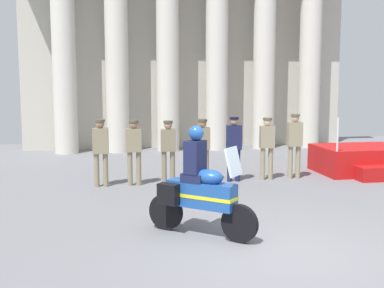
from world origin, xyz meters
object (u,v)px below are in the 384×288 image
officer_in_row_0 (101,147)px  officer_in_row_1 (134,147)px  reviewing_stand (361,160)px  officer_in_row_4 (234,144)px  officer_in_row_2 (168,147)px  officer_in_row_6 (295,141)px  officer_in_row_5 (267,143)px  officer_in_row_3 (202,145)px  motorcycle_with_rider (198,190)px

officer_in_row_0 → officer_in_row_1: officer_in_row_0 is taller
reviewing_stand → officer_in_row_1: bearing=-175.5°
reviewing_stand → officer_in_row_4: (-3.89, -0.47, 0.63)m
officer_in_row_2 → officer_in_row_6: officer_in_row_6 is taller
officer_in_row_5 → reviewing_stand: bearing=-167.3°
officer_in_row_1 → officer_in_row_4: size_ratio=0.98×
officer_in_row_0 → reviewing_stand: bearing=-171.3°
reviewing_stand → officer_in_row_3: size_ratio=1.45×
officer_in_row_5 → officer_in_row_4: bearing=8.2°
officer_in_row_4 → officer_in_row_3: bearing=4.6°
officer_in_row_2 → officer_in_row_6: (3.44, 0.06, 0.07)m
officer_in_row_4 → officer_in_row_6: (1.71, 0.08, 0.03)m
officer_in_row_6 → motorcycle_with_rider: 5.64m
officer_in_row_2 → motorcycle_with_rider: motorcycle_with_rider is taller
reviewing_stand → officer_in_row_3: (-4.74, -0.47, 0.61)m
officer_in_row_4 → motorcycle_with_rider: 4.68m
reviewing_stand → officer_in_row_5: 3.06m
reviewing_stand → officer_in_row_4: size_ratio=1.42×
officer_in_row_0 → officer_in_row_3: officer_in_row_0 is taller
officer_in_row_3 → motorcycle_with_rider: size_ratio=0.87×
officer_in_row_0 → officer_in_row_1: size_ratio=1.02×
officer_in_row_0 → officer_in_row_5: (4.35, 0.10, -0.01)m
reviewing_stand → officer_in_row_0: bearing=-176.0°
reviewing_stand → motorcycle_with_rider: size_ratio=1.27×
reviewing_stand → officer_in_row_5: same height
officer_in_row_1 → motorcycle_with_rider: motorcycle_with_rider is taller
officer_in_row_4 → motorcycle_with_rider: bearing=71.9°
officer_in_row_4 → officer_in_row_5: bearing=-171.8°
reviewing_stand → officer_in_row_6: (-2.18, -0.39, 0.66)m
officer_in_row_0 → officer_in_row_2: size_ratio=1.04×
officer_in_row_1 → officer_in_row_3: size_ratio=1.00×
officer_in_row_2 → reviewing_stand: bearing=-170.8°
officer_in_row_0 → officer_in_row_6: 5.14m
officer_in_row_3 → reviewing_stand: bearing=-169.6°
officer_in_row_0 → motorcycle_with_rider: bearing=115.5°
officer_in_row_1 → officer_in_row_6: size_ratio=0.95×
officer_in_row_0 → officer_in_row_1: (0.83, 0.01, -0.01)m
officer_in_row_1 → officer_in_row_3: bearing=-174.2°
officer_in_row_4 → officer_in_row_5: officer_in_row_4 is taller
officer_in_row_3 → officer_in_row_0: bearing=5.6°
reviewing_stand → officer_in_row_6: size_ratio=1.38×
officer_in_row_3 → officer_in_row_4: bearing=-175.4°
officer_in_row_6 → officer_in_row_0: bearing=6.1°
officer_in_row_0 → officer_in_row_4: 3.43m
officer_in_row_0 → officer_in_row_3: size_ratio=1.02×
officer_in_row_4 → officer_in_row_6: 1.71m
officer_in_row_4 → officer_in_row_6: bearing=-172.5°
officer_in_row_3 → officer_in_row_5: (1.77, 0.05, 0.00)m
officer_in_row_5 → motorcycle_with_rider: size_ratio=0.88×
officer_in_row_3 → motorcycle_with_rider: 4.42m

